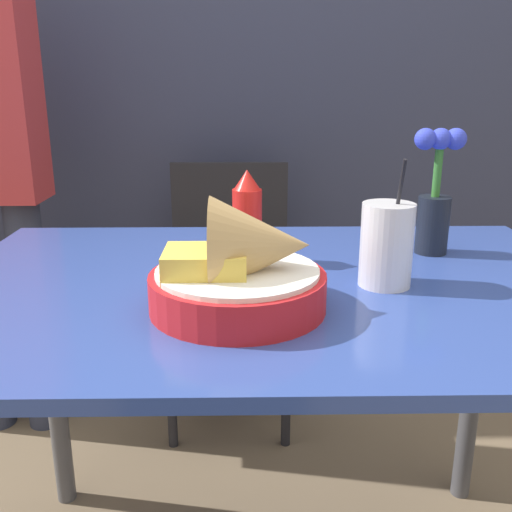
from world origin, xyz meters
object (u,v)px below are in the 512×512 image
at_px(food_basket, 244,271).
at_px(ketchup_bottle, 247,218).
at_px(chair_far_window, 230,267).
at_px(flower_vase, 435,198).
at_px(drink_cup, 386,248).

relative_size(food_basket, ketchup_bottle, 1.51).
xyz_separation_m(chair_far_window, flower_vase, (0.45, -0.68, 0.37)).
bearing_deg(chair_far_window, flower_vase, -56.51).
relative_size(food_basket, drink_cup, 1.23).
bearing_deg(drink_cup, food_basket, -156.49).
height_order(food_basket, ketchup_bottle, ketchup_bottle).
distance_m(ketchup_bottle, drink_cup, 0.29).
height_order(chair_far_window, flower_vase, flower_vase).
bearing_deg(ketchup_bottle, flower_vase, 8.01).
height_order(food_basket, flower_vase, flower_vase).
relative_size(chair_far_window, drink_cup, 3.71).
distance_m(chair_far_window, food_basket, 1.05).
xyz_separation_m(food_basket, ketchup_bottle, (0.01, 0.26, 0.03)).
relative_size(chair_far_window, food_basket, 3.02).
bearing_deg(food_basket, drink_cup, 23.51).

